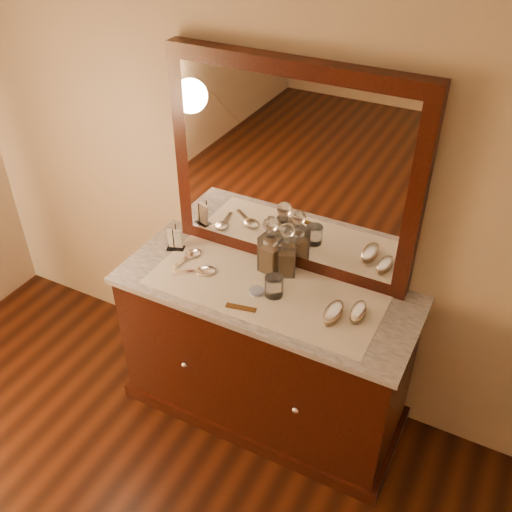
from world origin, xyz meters
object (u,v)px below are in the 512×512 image
object	(u,v)px
mirror_frame	(292,171)
decanter_right	(287,255)
dresser_cabinet	(265,354)
brush_near	(333,313)
decanter_left	(270,250)
hand_mirror_outer	(191,255)
hand_mirror_inner	(202,271)
pin_dish	(257,291)
napkin_rack	(175,240)
brush_far	(358,312)
comb	(241,308)

from	to	relation	value
mirror_frame	decanter_right	xyz separation A→B (m)	(0.04, -0.10, -0.39)
dresser_cabinet	brush_near	xyz separation A→B (m)	(0.35, -0.05, 0.47)
mirror_frame	decanter_left	distance (m)	0.40
mirror_frame	hand_mirror_outer	bearing A→B (deg)	-155.94
decanter_right	hand_mirror_inner	world-z (taller)	decanter_right
pin_dish	mirror_frame	bearing A→B (deg)	85.83
dresser_cabinet	decanter_right	xyz separation A→B (m)	(0.04, 0.14, 0.55)
napkin_rack	hand_mirror_outer	bearing A→B (deg)	-12.53
mirror_frame	decanter_right	distance (m)	0.40
napkin_rack	brush_far	world-z (taller)	napkin_rack
hand_mirror_outer	brush_far	bearing A→B (deg)	-2.32
mirror_frame	dresser_cabinet	bearing A→B (deg)	-90.00
napkin_rack	decanter_left	bearing A→B (deg)	6.94
brush_far	brush_near	bearing A→B (deg)	-148.16
napkin_rack	hand_mirror_outer	xyz separation A→B (m)	(0.11, -0.02, -0.04)
mirror_frame	brush_far	distance (m)	0.69
comb	mirror_frame	bearing A→B (deg)	74.50
mirror_frame	brush_far	size ratio (longest dim) A/B	7.93
pin_dish	napkin_rack	size ratio (longest dim) A/B	0.53
comb	brush_far	distance (m)	0.52
dresser_cabinet	mirror_frame	size ratio (longest dim) A/B	1.17
napkin_rack	hand_mirror_inner	distance (m)	0.26
comb	brush_far	size ratio (longest dim) A/B	0.92
pin_dish	decanter_left	xyz separation A→B (m)	(-0.02, 0.18, 0.11)
brush_far	hand_mirror_inner	world-z (taller)	brush_far
pin_dish	hand_mirror_inner	xyz separation A→B (m)	(-0.30, 0.01, 0.00)
dresser_cabinet	napkin_rack	bearing A→B (deg)	172.79
comb	hand_mirror_outer	size ratio (longest dim) A/B	0.72
dresser_cabinet	mirror_frame	xyz separation A→B (m)	(0.00, 0.25, 0.94)
pin_dish	comb	distance (m)	0.13
mirror_frame	brush_near	xyz separation A→B (m)	(0.35, -0.29, -0.47)
brush_near	hand_mirror_inner	world-z (taller)	brush_near
pin_dish	decanter_right	world-z (taller)	decanter_right
mirror_frame	comb	world-z (taller)	mirror_frame
brush_near	decanter_right	bearing A→B (deg)	148.74
brush_far	dresser_cabinet	bearing A→B (deg)	-178.72
hand_mirror_inner	brush_far	bearing A→B (deg)	3.91
brush_near	brush_far	xyz separation A→B (m)	(0.09, 0.06, -0.00)
mirror_frame	napkin_rack	distance (m)	0.73
hand_mirror_inner	mirror_frame	bearing A→B (deg)	41.49
napkin_rack	decanter_left	distance (m)	0.52
napkin_rack	hand_mirror_outer	size ratio (longest dim) A/B	0.70
pin_dish	hand_mirror_outer	bearing A→B (deg)	166.93
brush_near	mirror_frame	bearing A→B (deg)	140.27
mirror_frame	pin_dish	world-z (taller)	mirror_frame
hand_mirror_inner	hand_mirror_outer	bearing A→B (deg)	143.45
brush_near	hand_mirror_outer	world-z (taller)	brush_near
comb	brush_far	world-z (taller)	brush_far
mirror_frame	pin_dish	xyz separation A→B (m)	(-0.02, -0.30, -0.49)
brush_near	hand_mirror_inner	xyz separation A→B (m)	(-0.68, 0.01, -0.01)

